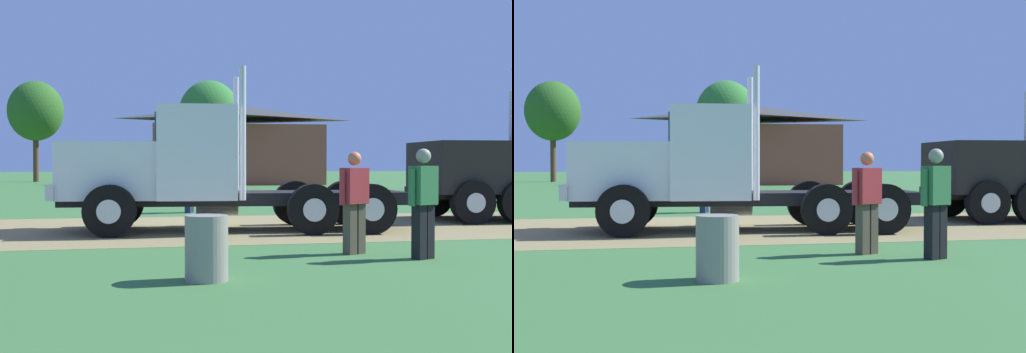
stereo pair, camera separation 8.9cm
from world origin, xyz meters
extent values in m
plane|color=#3A6E37|center=(0.00, 0.00, 0.00)|extent=(200.00, 200.00, 0.00)
cube|color=olive|center=(0.00, 0.00, 0.00)|extent=(120.00, 6.47, 0.01)
cube|color=black|center=(1.11, -0.58, 0.73)|extent=(7.71, 2.10, 0.28)
cube|color=white|center=(-1.64, -0.37, 1.35)|extent=(2.24, 2.15, 1.24)
cube|color=silver|center=(-2.73, -0.28, 0.91)|extent=(0.33, 2.19, 0.32)
cube|color=white|center=(0.25, -0.51, 1.74)|extent=(1.85, 2.40, 2.02)
cube|color=#2D3D4C|center=(-0.61, -0.45, 2.14)|extent=(0.19, 1.89, 0.89)
cylinder|color=silver|center=(1.13, -1.48, 2.15)|extent=(0.14, 0.14, 2.84)
cylinder|color=silver|center=(1.27, 0.31, 2.15)|extent=(0.14, 0.14, 2.84)
cylinder|color=silver|center=(0.82, 0.44, 0.51)|extent=(1.04, 0.60, 0.52)
cylinder|color=black|center=(-1.62, -1.51, 0.54)|extent=(1.10, 0.38, 1.08)
cylinder|color=silver|center=(-1.63, -1.66, 0.54)|extent=(0.49, 0.08, 0.49)
cylinder|color=black|center=(-1.44, 0.76, 0.54)|extent=(1.10, 0.38, 1.08)
cylinder|color=silver|center=(-1.43, 0.92, 0.54)|extent=(0.49, 0.08, 0.49)
cylinder|color=black|center=(3.82, -1.93, 0.54)|extent=(1.10, 0.38, 1.08)
cylinder|color=silver|center=(3.81, -2.09, 0.54)|extent=(0.49, 0.08, 0.49)
cylinder|color=black|center=(4.00, 0.33, 0.54)|extent=(1.10, 0.38, 1.08)
cylinder|color=silver|center=(4.01, 0.49, 0.54)|extent=(0.49, 0.08, 0.49)
cylinder|color=black|center=(2.58, -1.83, 0.54)|extent=(1.10, 0.38, 1.08)
cylinder|color=silver|center=(2.56, -1.99, 0.54)|extent=(0.49, 0.08, 0.49)
cylinder|color=black|center=(2.75, 0.43, 0.54)|extent=(1.10, 0.38, 1.08)
cylinder|color=silver|center=(2.76, 0.59, 0.54)|extent=(0.49, 0.08, 0.49)
cube|color=black|center=(7.73, 0.84, 1.41)|extent=(2.85, 2.48, 1.35)
cylinder|color=black|center=(7.20, 2.04, 0.54)|extent=(1.10, 0.34, 1.09)
cylinder|color=silver|center=(7.21, 2.20, 0.54)|extent=(0.49, 0.06, 0.49)
cylinder|color=black|center=(7.10, -0.32, 0.54)|extent=(1.10, 0.34, 1.09)
cylinder|color=silver|center=(7.09, -0.48, 0.54)|extent=(0.49, 0.06, 0.49)
cylinder|color=black|center=(8.45, 1.99, 0.54)|extent=(1.10, 0.34, 1.09)
cylinder|color=silver|center=(8.46, 2.15, 0.54)|extent=(0.49, 0.06, 0.49)
cube|color=#33723F|center=(3.37, -5.38, 1.17)|extent=(0.48, 0.40, 0.61)
sphere|color=gray|center=(3.37, -5.38, 1.63)|extent=(0.23, 0.23, 0.23)
cube|color=black|center=(3.29, -5.42, 0.43)|extent=(0.22, 0.23, 0.86)
cube|color=black|center=(3.45, -5.35, 0.43)|extent=(0.22, 0.23, 0.86)
cylinder|color=#33723F|center=(3.14, -5.48, 1.14)|extent=(0.10, 0.10, 0.58)
cylinder|color=#33723F|center=(3.60, -5.28, 1.14)|extent=(0.10, 0.10, 0.58)
cube|color=#B22D33|center=(2.49, -4.65, 1.14)|extent=(0.50, 0.41, 0.60)
sphere|color=#DB6F4C|center=(2.49, -4.65, 1.59)|extent=(0.23, 0.23, 0.23)
cube|color=brown|center=(2.58, -4.61, 0.42)|extent=(0.22, 0.23, 0.84)
cube|color=brown|center=(2.40, -4.69, 0.42)|extent=(0.22, 0.23, 0.84)
cylinder|color=#B22D33|center=(2.73, -4.54, 1.11)|extent=(0.10, 0.10, 0.57)
cylinder|color=#B22D33|center=(2.24, -4.76, 1.11)|extent=(0.10, 0.10, 0.57)
cube|color=#264C8C|center=(0.51, 4.71, 1.21)|extent=(0.42, 0.55, 0.63)
sphere|color=#BF774F|center=(0.51, 4.71, 1.69)|extent=(0.24, 0.24, 0.24)
cube|color=#1E284C|center=(0.47, 4.61, 0.45)|extent=(0.23, 0.22, 0.90)
cube|color=#1E284C|center=(0.55, 4.81, 0.45)|extent=(0.23, 0.22, 0.90)
cylinder|color=#264C8C|center=(0.40, 4.44, 1.18)|extent=(0.10, 0.10, 0.60)
cylinder|color=#264C8C|center=(0.62, 4.98, 1.18)|extent=(0.10, 0.10, 0.60)
cylinder|color=gray|center=(-0.20, -6.60, 0.42)|extent=(0.56, 0.56, 0.85)
cube|color=brown|center=(6.08, 31.15, 2.10)|extent=(12.11, 7.10, 4.19)
pyramid|color=#3C3C3C|center=(6.08, 31.15, 5.18)|extent=(12.72, 7.45, 0.99)
cube|color=black|center=(4.18, 27.84, 1.10)|extent=(1.80, 0.12, 2.20)
cylinder|color=#513823|center=(-9.00, 39.05, 1.98)|extent=(0.44, 0.44, 3.97)
ellipsoid|color=#2D6020|center=(-9.00, 39.05, 5.72)|extent=(4.38, 4.38, 4.82)
cylinder|color=#513823|center=(4.29, 32.17, 1.65)|extent=(0.44, 0.44, 3.30)
ellipsoid|color=#327B30|center=(4.29, 32.17, 5.12)|extent=(4.55, 4.55, 5.00)
cylinder|color=#513823|center=(6.24, 39.89, 1.55)|extent=(0.44, 0.44, 3.11)
ellipsoid|color=#215E2C|center=(6.24, 39.89, 4.79)|extent=(4.21, 4.21, 4.63)
camera|label=1|loc=(-1.10, -14.75, 1.52)|focal=44.68mm
camera|label=2|loc=(-1.01, -14.77, 1.52)|focal=44.68mm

